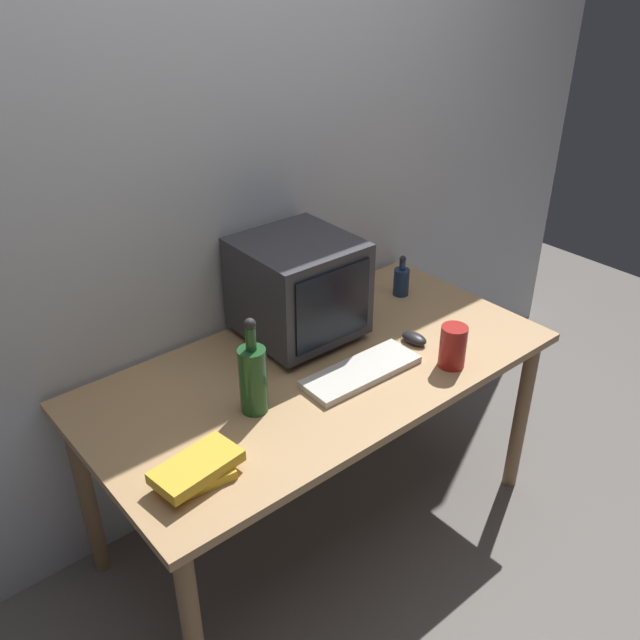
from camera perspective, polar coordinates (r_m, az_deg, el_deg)
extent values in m
plane|color=slate|center=(2.80, 0.00, -16.39)|extent=(6.00, 6.00, 0.00)
cube|color=silver|center=(2.43, -7.25, 11.15)|extent=(4.00, 0.08, 2.50)
cube|color=tan|center=(2.33, 0.00, -4.15)|extent=(1.61, 0.81, 0.03)
cylinder|color=olive|center=(2.08, -10.54, -24.43)|extent=(0.06, 0.06, 0.70)
cylinder|color=olive|center=(2.84, 16.42, -7.64)|extent=(0.06, 0.06, 0.70)
cylinder|color=olive|center=(2.52, -18.89, -13.62)|extent=(0.06, 0.06, 0.70)
cylinder|color=olive|center=(3.18, 6.27, -2.00)|extent=(0.06, 0.06, 0.70)
cube|color=#333338|center=(2.49, -1.83, -0.93)|extent=(0.28, 0.24, 0.03)
cube|color=#333338|center=(2.40, -1.90, 2.86)|extent=(0.39, 0.39, 0.34)
cube|color=black|center=(2.26, 1.11, 1.12)|extent=(0.31, 0.01, 0.27)
cube|color=beige|center=(2.28, 3.45, -4.31)|extent=(0.42, 0.16, 0.02)
ellipsoid|color=black|center=(2.46, 7.86, -1.53)|extent=(0.07, 0.10, 0.04)
cylinder|color=#1E4C23|center=(2.07, -5.59, -5.03)|extent=(0.09, 0.09, 0.22)
cylinder|color=#1E4C23|center=(1.99, -5.80, -1.55)|extent=(0.03, 0.03, 0.08)
sphere|color=#262626|center=(1.97, -5.87, -0.34)|extent=(0.04, 0.04, 0.04)
cylinder|color=navy|center=(2.76, 6.79, 3.16)|extent=(0.06, 0.06, 0.11)
cylinder|color=navy|center=(2.73, 6.88, 4.56)|extent=(0.02, 0.02, 0.04)
sphere|color=#262626|center=(2.72, 6.91, 5.08)|extent=(0.03, 0.03, 0.03)
cube|color=gold|center=(1.91, -10.18, -12.56)|extent=(0.19, 0.15, 0.03)
cube|color=gold|center=(1.89, -10.24, -11.95)|extent=(0.25, 0.16, 0.03)
cylinder|color=#A51E19|center=(2.33, 11.02, -2.18)|extent=(0.09, 0.09, 0.15)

